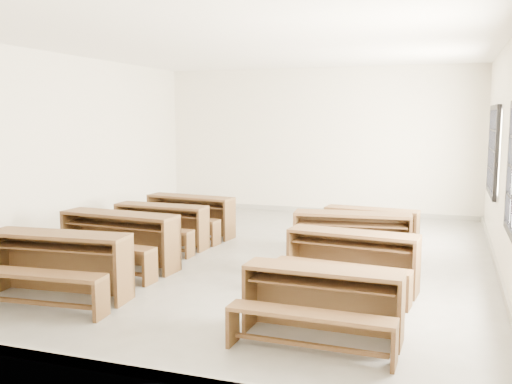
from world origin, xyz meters
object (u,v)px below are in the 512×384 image
(desk_set_1, at_px, (117,237))
(desk_set_4, at_px, (321,298))
(desk_set_3, at_px, (189,213))
(desk_set_2, at_px, (160,223))
(desk_set_6, at_px, (352,235))
(desk_set_5, at_px, (351,257))
(desk_set_7, at_px, (370,226))
(desk_set_0, at_px, (56,261))

(desk_set_1, bearing_deg, desk_set_4, -21.83)
(desk_set_3, bearing_deg, desk_set_2, -88.62)
(desk_set_3, relative_size, desk_set_6, 0.96)
(desk_set_6, bearing_deg, desk_set_5, -87.23)
(desk_set_2, bearing_deg, desk_set_7, 17.73)
(desk_set_2, bearing_deg, desk_set_0, -86.08)
(desk_set_1, distance_m, desk_set_7, 3.98)
(desk_set_0, bearing_deg, desk_set_4, -7.88)
(desk_set_0, distance_m, desk_set_2, 2.76)
(desk_set_3, distance_m, desk_set_4, 5.09)
(desk_set_2, xyz_separation_m, desk_set_3, (0.08, 0.96, 0.01))
(desk_set_0, height_order, desk_set_3, desk_set_0)
(desk_set_3, height_order, desk_set_6, desk_set_6)
(desk_set_2, xyz_separation_m, desk_set_7, (3.30, 0.95, -0.02))
(desk_set_6, bearing_deg, desk_set_2, 172.64)
(desk_set_6, bearing_deg, desk_set_4, -92.70)
(desk_set_2, bearing_deg, desk_set_6, 0.45)
(desk_set_1, height_order, desk_set_3, desk_set_1)
(desk_set_2, relative_size, desk_set_3, 0.94)
(desk_set_2, bearing_deg, desk_set_1, -86.28)
(desk_set_1, height_order, desk_set_4, desk_set_1)
(desk_set_3, bearing_deg, desk_set_0, -83.52)
(desk_set_5, relative_size, desk_set_6, 0.96)
(desk_set_1, xyz_separation_m, desk_set_6, (3.11, 1.28, -0.02))
(desk_set_7, bearing_deg, desk_set_3, -174.40)
(desk_set_4, xyz_separation_m, desk_set_7, (-0.04, 3.90, -0.01))
(desk_set_0, height_order, desk_set_1, desk_set_1)
(desk_set_1, relative_size, desk_set_2, 1.14)
(desk_set_2, relative_size, desk_set_7, 1.02)
(desk_set_4, height_order, desk_set_7, desk_set_4)
(desk_set_2, relative_size, desk_set_5, 0.94)
(desk_set_2, relative_size, desk_set_6, 0.90)
(desk_set_1, relative_size, desk_set_7, 1.17)
(desk_set_4, height_order, desk_set_6, desk_set_6)
(desk_set_3, height_order, desk_set_4, desk_set_3)
(desk_set_0, xyz_separation_m, desk_set_7, (3.19, 3.71, -0.07))
(desk_set_2, relative_size, desk_set_4, 1.02)
(desk_set_1, xyz_separation_m, desk_set_7, (3.25, 2.29, -0.07))
(desk_set_0, distance_m, desk_set_6, 4.07)
(desk_set_1, xyz_separation_m, desk_set_2, (-0.05, 1.34, -0.05))
(desk_set_3, distance_m, desk_set_5, 3.97)
(desk_set_5, bearing_deg, desk_set_2, 164.83)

